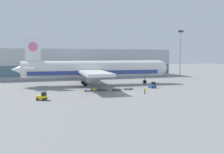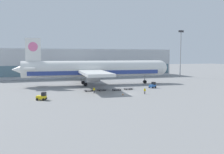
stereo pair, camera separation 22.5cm
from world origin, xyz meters
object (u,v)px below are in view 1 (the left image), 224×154
(ground_crew_near, at_px, (145,90))
(ground_crew_far, at_px, (94,90))
(airplane_main, at_px, (93,69))
(traffic_cone_near, at_px, (123,94))
(baggage_tug_foreground, at_px, (42,97))
(baggage_dolly_lead, at_px, (89,90))
(baggage_tug_mid, at_px, (153,85))
(baggage_dolly_trail, at_px, (128,88))
(baggage_dolly_second, at_px, (102,90))
(baggage_dolly_third, at_px, (117,89))
(light_mast, at_px, (180,50))

(ground_crew_near, xyz_separation_m, ground_crew_far, (-13.27, 6.22, -0.02))
(airplane_main, distance_m, traffic_cone_near, 26.24)
(baggage_tug_foreground, bearing_deg, baggage_dolly_lead, 62.03)
(baggage_tug_mid, height_order, baggage_dolly_trail, baggage_tug_mid)
(airplane_main, xyz_separation_m, baggage_tug_mid, (17.04, -14.58, -4.96))
(baggage_tug_foreground, relative_size, baggage_dolly_second, 0.75)
(ground_crew_far, bearing_deg, ground_crew_near, -32.29)
(baggage_dolly_lead, relative_size, traffic_cone_near, 6.79)
(ground_crew_near, distance_m, ground_crew_far, 14.66)
(baggage_tug_mid, relative_size, ground_crew_far, 1.58)
(baggage_dolly_third, distance_m, ground_crew_near, 10.63)
(baggage_tug_foreground, relative_size, baggage_dolly_lead, 0.75)
(baggage_dolly_lead, relative_size, ground_crew_far, 2.12)
(baggage_dolly_lead, relative_size, ground_crew_near, 2.09)
(baggage_dolly_lead, xyz_separation_m, baggage_dolly_second, (4.08, -0.12, 0.00))
(ground_crew_near, bearing_deg, ground_crew_far, -8.86)
(baggage_dolly_lead, xyz_separation_m, baggage_dolly_trail, (12.97, -0.25, 0.00))
(baggage_dolly_trail, bearing_deg, baggage_dolly_lead, 174.45)
(baggage_tug_foreground, distance_m, ground_crew_far, 16.47)
(baggage_dolly_trail, bearing_deg, baggage_dolly_third, -173.61)
(baggage_dolly_lead, bearing_deg, baggage_tug_foreground, -147.47)
(baggage_tug_mid, distance_m, traffic_cone_near, 18.70)
(ground_crew_near, xyz_separation_m, traffic_cone_near, (-6.59, 0.24, -0.79))
(light_mast, xyz_separation_m, baggage_dolly_lead, (-55.68, -34.28, -13.16))
(airplane_main, xyz_separation_m, ground_crew_near, (8.51, -25.80, -4.78))
(baggage_dolly_trail, bearing_deg, ground_crew_far, -167.09)
(airplane_main, distance_m, baggage_dolly_trail, 18.29)
(airplane_main, bearing_deg, ground_crew_near, -67.54)
(light_mast, height_order, baggage_tug_mid, light_mast)
(ground_crew_far, relative_size, traffic_cone_near, 3.21)
(light_mast, relative_size, baggage_dolly_second, 6.25)
(baggage_tug_mid, relative_size, baggage_dolly_third, 0.75)
(baggage_tug_foreground, height_order, baggage_dolly_second, baggage_tug_foreground)
(light_mast, height_order, baggage_dolly_third, light_mast)
(baggage_dolly_lead, distance_m, baggage_dolly_trail, 12.98)
(airplane_main, bearing_deg, ground_crew_far, -99.47)
(baggage_dolly_lead, xyz_separation_m, traffic_cone_near, (7.32, -10.09, -0.12))
(baggage_dolly_second, bearing_deg, ground_crew_near, -50.56)
(baggage_tug_mid, bearing_deg, baggage_dolly_lead, 156.42)
(baggage_tug_mid, xyz_separation_m, baggage_dolly_trail, (-9.46, -1.14, -0.49))
(light_mast, height_order, ground_crew_far, light_mast)
(baggage_dolly_second, height_order, ground_crew_far, ground_crew_far)
(baggage_dolly_third, bearing_deg, baggage_dolly_trail, 6.39)
(light_mast, distance_m, baggage_dolly_trail, 56.48)
(ground_crew_near, bearing_deg, baggage_dolly_third, -44.60)
(airplane_main, height_order, baggage_tug_mid, airplane_main)
(baggage_tug_foreground, relative_size, baggage_dolly_third, 0.75)
(light_mast, relative_size, baggage_tug_mid, 8.35)
(baggage_dolly_trail, bearing_deg, traffic_cone_near, -124.33)
(ground_crew_near, bearing_deg, baggage_tug_foreground, 17.30)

